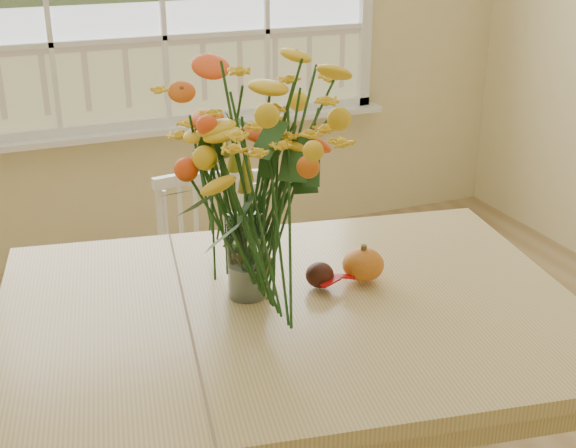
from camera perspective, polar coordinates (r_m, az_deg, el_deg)
name	(u,v)px	position (r m, az deg, el deg)	size (l,w,h in m)	color
dining_table	(291,335)	(2.06, 0.22, -8.24)	(1.66, 1.31, 0.80)	tan
windsor_chair	(217,284)	(2.82, -5.29, -4.42)	(0.46, 0.44, 0.87)	white
flower_vase	(245,174)	(1.93, -3.23, 3.75)	(0.48, 0.48, 0.57)	white
pumpkin	(363,266)	(2.13, 5.58, -3.13)	(0.11, 0.11, 0.09)	#C25416
turkey_figurine	(256,273)	(2.09, -2.41, -3.64)	(0.09, 0.07, 0.10)	#CCB78C
dark_gourd	(320,276)	(2.09, 2.36, -3.89)	(0.13, 0.08, 0.07)	#38160F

